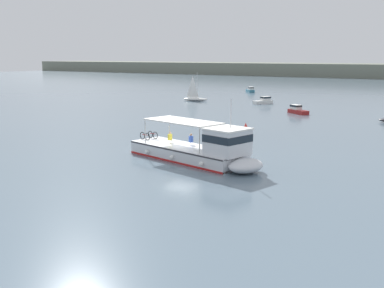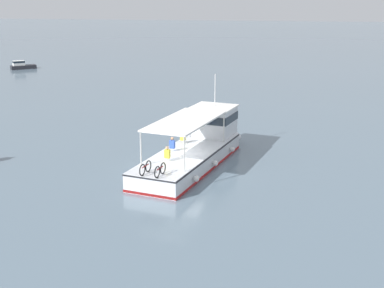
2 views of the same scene
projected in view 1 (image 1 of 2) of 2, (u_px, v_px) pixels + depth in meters
name	position (u px, v px, depth m)	size (l,w,h in m)	color
ground_plane	(181.00, 158.00, 39.29)	(400.00, 400.00, 0.00)	slate
ferry_main	(201.00, 150.00, 37.34)	(13.07, 5.76, 5.32)	silver
motorboat_far_right	(297.00, 110.00, 69.50)	(3.72, 3.08, 1.26)	maroon
motorboat_horizon_east	(250.00, 90.00, 110.10)	(3.33, 3.58, 1.26)	teal
motorboat_near_starboard	(264.00, 101.00, 83.73)	(2.80, 3.80, 1.26)	white
sailboat_mid_channel	(195.00, 98.00, 88.92)	(5.00, 2.74, 5.40)	white
channel_buoy	(246.00, 130.00, 50.16)	(0.70, 0.70, 1.40)	red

